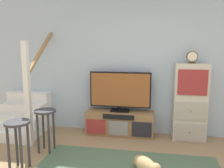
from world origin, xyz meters
TOP-DOWN VIEW (x-y plane):
  - back_wall at (0.00, 2.46)m, footprint 6.40×0.12m
  - media_console at (-0.30, 2.19)m, footprint 1.30×0.38m
  - television at (-0.30, 2.22)m, footprint 1.17×0.22m
  - side_cabinet at (0.99, 2.20)m, footprint 0.58×0.38m
  - desk_clock at (0.98, 2.19)m, footprint 0.19×0.08m
  - staircase at (-2.24, 2.20)m, footprint 1.00×1.36m
  - bar_stool_near at (-1.49, 0.67)m, footprint 0.34×0.34m
  - bar_stool_far at (-1.38, 1.26)m, footprint 0.34×0.34m
  - dog at (0.26, 0.87)m, footprint 0.44×0.46m

SIDE VIEW (x-z plane):
  - dog at x=0.26m, z-range 0.00..0.23m
  - media_console at x=-0.30m, z-range 0.00..0.47m
  - staircase at x=-2.24m, z-range -0.73..1.47m
  - bar_stool_far at x=-1.38m, z-range 0.17..0.87m
  - bar_stool_near at x=-1.49m, z-range 0.17..0.87m
  - side_cabinet at x=0.99m, z-range 0.00..1.41m
  - television at x=-0.30m, z-range 0.49..1.26m
  - back_wall at x=0.00m, z-range 0.00..2.70m
  - desk_clock at x=0.98m, z-range 1.41..1.63m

